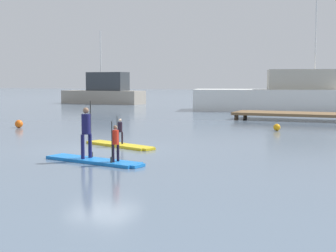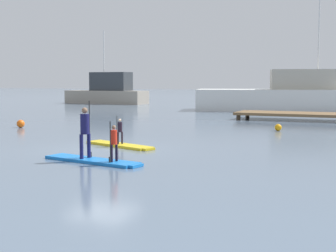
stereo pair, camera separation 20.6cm
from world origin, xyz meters
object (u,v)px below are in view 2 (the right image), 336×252
(trawler_grey_distant, at_px, (108,92))
(mooring_buoy_mid, at_px, (21,124))
(mooring_buoy_near, at_px, (278,127))
(paddleboard_far, at_px, (93,161))
(paddler_child_front, at_px, (114,141))
(paddleboard_near, at_px, (120,145))
(paddler_adult, at_px, (85,129))
(fishing_boat_white_large, at_px, (289,96))
(paddler_child_solo, at_px, (120,130))

(trawler_grey_distant, distance_m, mooring_buoy_mid, 28.96)
(mooring_buoy_near, relative_size, mooring_buoy_mid, 0.83)
(paddleboard_far, relative_size, mooring_buoy_mid, 8.47)
(paddler_child_front, height_order, mooring_buoy_near, paddler_child_front)
(paddleboard_near, bearing_deg, mooring_buoy_near, 61.79)
(paddleboard_near, relative_size, paddler_adult, 1.86)
(paddleboard_near, bearing_deg, fishing_boat_white_large, 85.50)
(paddleboard_near, xyz_separation_m, paddler_child_solo, (0.00, -0.02, 0.62))
(fishing_boat_white_large, height_order, mooring_buoy_near, fishing_boat_white_large)
(mooring_buoy_mid, bearing_deg, paddleboard_near, -27.74)
(paddler_child_solo, relative_size, paddler_child_front, 0.89)
(paddler_child_solo, xyz_separation_m, mooring_buoy_mid, (-9.01, 4.75, -0.45))
(mooring_buoy_mid, bearing_deg, fishing_boat_white_large, 63.07)
(paddleboard_near, bearing_deg, paddleboard_far, -73.90)
(mooring_buoy_near, bearing_deg, paddleboard_far, -106.06)
(paddleboard_near, xyz_separation_m, paddleboard_far, (1.08, -3.74, 0.00))
(paddleboard_far, bearing_deg, mooring_buoy_near, 73.94)
(mooring_buoy_mid, bearing_deg, trawler_grey_distant, 110.75)
(paddleboard_far, distance_m, paddler_child_front, 1.14)
(paddler_child_solo, bearing_deg, paddleboard_far, -73.88)
(fishing_boat_white_large, height_order, mooring_buoy_mid, fishing_boat_white_large)
(paddler_child_solo, xyz_separation_m, paddler_child_front, (1.95, -3.90, 0.08))
(trawler_grey_distant, bearing_deg, paddler_child_solo, -58.81)
(paddler_adult, bearing_deg, paddleboard_near, 101.50)
(paddleboard_near, distance_m, mooring_buoy_near, 9.85)
(paddleboard_near, xyz_separation_m, mooring_buoy_near, (4.65, 8.68, 0.13))
(paddler_child_front, height_order, fishing_boat_white_large, fishing_boat_white_large)
(trawler_grey_distant, bearing_deg, paddleboard_far, -60.22)
(paddler_child_front, bearing_deg, paddler_child_solo, 116.62)
(paddler_adult, relative_size, mooring_buoy_mid, 4.25)
(paddler_child_solo, distance_m, trawler_grey_distant, 37.20)
(paddler_child_solo, distance_m, paddler_child_front, 4.36)
(fishing_boat_white_large, bearing_deg, paddleboard_far, -91.91)
(paddler_child_front, distance_m, fishing_boat_white_large, 30.50)
(paddler_child_solo, xyz_separation_m, paddler_adult, (0.74, -3.65, 0.39))
(paddleboard_far, height_order, mooring_buoy_near, mooring_buoy_near)
(mooring_buoy_near, bearing_deg, trawler_grey_distant, 135.96)
(paddleboard_far, distance_m, mooring_buoy_mid, 13.17)
(paddler_child_solo, distance_m, paddleboard_far, 3.92)
(paddler_child_solo, bearing_deg, mooring_buoy_near, 61.86)
(paddler_child_solo, relative_size, trawler_grey_distant, 0.12)
(trawler_grey_distant, relative_size, mooring_buoy_mid, 22.17)
(paddleboard_near, height_order, paddler_adult, paddler_adult)
(fishing_boat_white_large, bearing_deg, paddler_child_solo, -94.49)
(paddler_adult, distance_m, paddler_child_front, 1.27)
(trawler_grey_distant, height_order, mooring_buoy_mid, trawler_grey_distant)
(mooring_buoy_near, bearing_deg, paddler_adult, -107.56)
(fishing_boat_white_large, height_order, trawler_grey_distant, fishing_boat_white_large)
(paddler_adult, bearing_deg, fishing_boat_white_large, 87.46)
(mooring_buoy_near, bearing_deg, paddler_child_solo, -118.14)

